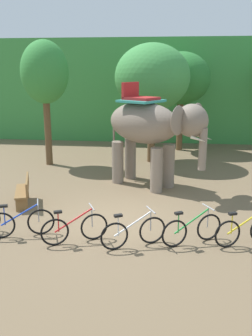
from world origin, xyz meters
TOP-DOWN VIEW (x-y plane):
  - ground_plane at (0.00, 0.00)m, footprint 80.00×80.00m
  - foliage_hedge at (0.00, 14.84)m, footprint 36.00×6.00m
  - tree_left at (-3.99, 6.08)m, footprint 2.07×2.07m
  - tree_right at (0.61, 7.18)m, footprint 3.37×3.37m
  - tree_center_left at (1.98, 9.96)m, footprint 2.96×2.96m
  - elephant at (0.77, 3.33)m, footprint 4.02×3.29m
  - bike_blue at (-2.31, -1.38)m, footprint 1.62×0.72m
  - bike_red at (-0.84, -1.57)m, footprint 1.56×0.84m
  - bike_white at (0.66, -1.62)m, footprint 1.54×0.86m
  - bike_green at (2.08, -1.28)m, footprint 1.52×0.89m
  - bike_yellow at (3.39, -1.19)m, footprint 1.58×0.80m
  - wooden_bench at (-3.13, 0.92)m, footprint 0.89×1.55m

SIDE VIEW (x-z plane):
  - ground_plane at x=0.00m, z-range 0.00..0.00m
  - bike_blue at x=-2.31m, z-range -0.07..0.85m
  - bike_red at x=-0.84m, z-range -0.07..0.85m
  - bike_white at x=0.66m, z-range -0.07..0.85m
  - bike_green at x=2.08m, z-range -0.07..0.85m
  - bike_yellow at x=3.39m, z-range -0.07..0.85m
  - wooden_bench at x=-3.13m, z-range 0.03..0.92m
  - elephant at x=0.77m, z-range 0.31..4.09m
  - foliage_hedge at x=0.00m, z-range 0.00..5.96m
  - tree_center_left at x=1.98m, z-range 1.19..6.29m
  - tree_right at x=0.61m, z-range 1.17..6.54m
  - tree_left at x=-3.99m, z-range 1.32..6.78m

